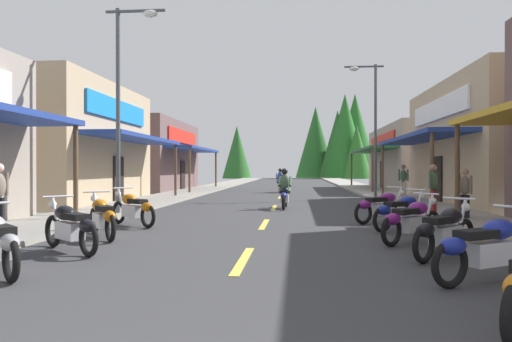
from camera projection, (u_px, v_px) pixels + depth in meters
ground at (283, 194)px, 29.84m from camera, size 9.02×88.97×0.10m
sidewalk_left at (193, 192)px, 30.35m from camera, size 2.65×88.97×0.12m
sidewalk_right at (376, 192)px, 29.33m from camera, size 2.65×88.97×0.12m
centerline_dashes at (283, 192)px, 30.73m from camera, size 0.16×60.76×0.01m
storefront_left_middle at (39, 144)px, 21.41m from camera, size 9.32×9.37×5.37m
storefront_left_far at (133, 156)px, 33.23m from camera, size 8.99×10.66×4.85m
storefront_right_far at (440, 158)px, 33.97m from camera, size 10.07×12.90×4.60m
streetlamp_left at (126, 83)px, 15.22m from camera, size 1.98×0.30×6.78m
streetlamp_right at (370, 113)px, 23.93m from camera, size 1.98×0.30×6.88m
motorcycle_parked_right_1 at (487, 247)px, 6.40m from camera, size 1.88×1.20×1.04m
motorcycle_parked_right_2 at (445, 230)px, 8.15m from camera, size 1.54×1.62×1.04m
motorcycle_parked_right_3 at (412, 220)px, 9.78m from camera, size 1.61×1.56×1.04m
motorcycle_parked_right_4 at (402, 211)px, 11.76m from camera, size 1.73×1.42×1.04m
motorcycle_parked_right_5 at (382, 206)px, 13.39m from camera, size 1.79×1.33×1.04m
motorcycle_parked_left_2 at (70, 226)px, 8.74m from camera, size 1.73×1.43×1.04m
motorcycle_parked_left_3 at (102, 216)px, 10.51m from camera, size 1.35×1.78×1.04m
motorcycle_parked_left_4 at (133, 208)px, 12.72m from camera, size 1.72×1.44×1.04m
rider_cruising_lead at (285, 192)px, 18.13m from camera, size 0.60×2.14×1.57m
rider_cruising_trailing at (280, 182)px, 30.26m from camera, size 0.61×2.14×1.57m
pedestrian_by_shop at (465, 191)px, 13.70m from camera, size 0.38×0.54×1.57m
pedestrian_browsing at (403, 179)px, 23.77m from camera, size 0.44×0.43×1.75m
pedestrian_strolling at (433, 186)px, 15.30m from camera, size 0.43×0.46×1.70m
treeline_backdrop at (336, 140)px, 75.30m from camera, size 24.97×12.09×13.83m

